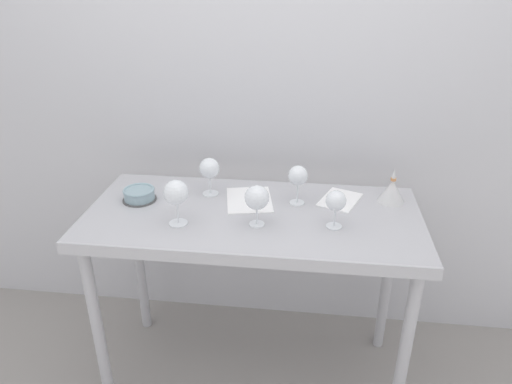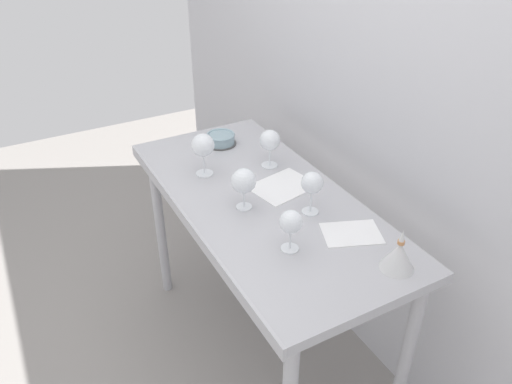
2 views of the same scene
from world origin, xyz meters
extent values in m
plane|color=gray|center=(0.00, 0.00, 0.00)|extent=(6.00, 6.00, 0.00)
cube|color=silver|center=(0.00, 0.49, 1.30)|extent=(3.80, 0.04, 2.60)
cube|color=#B2B2B7|center=(0.00, 0.00, 0.88)|extent=(1.40, 0.64, 0.04)
cube|color=#B2B2B7|center=(0.00, -0.33, 0.88)|extent=(1.40, 0.01, 0.05)
cylinder|color=#B2B2B7|center=(-0.64, -0.26, 0.43)|extent=(0.05, 0.05, 0.86)
cylinder|color=#B2B2B7|center=(-0.64, 0.26, 0.43)|extent=(0.05, 0.05, 0.86)
cylinder|color=#B2B2B7|center=(0.64, 0.26, 0.43)|extent=(0.05, 0.05, 0.86)
cylinder|color=white|center=(-0.28, -0.13, 0.90)|extent=(0.08, 0.08, 0.00)
cylinder|color=white|center=(-0.28, -0.13, 0.95)|extent=(0.01, 0.01, 0.09)
sphere|color=white|center=(-0.28, -0.13, 1.04)|extent=(0.10, 0.10, 0.10)
cylinder|color=#5B1126|center=(-0.28, -0.13, 1.02)|extent=(0.07, 0.07, 0.02)
cylinder|color=white|center=(0.18, 0.11, 0.90)|extent=(0.07, 0.07, 0.00)
cylinder|color=white|center=(0.18, 0.11, 0.95)|extent=(0.01, 0.01, 0.09)
sphere|color=white|center=(0.18, 0.11, 1.03)|extent=(0.08, 0.08, 0.08)
cylinder|color=maroon|center=(0.18, 0.11, 1.02)|extent=(0.06, 0.06, 0.02)
cylinder|color=white|center=(0.33, -0.08, 0.90)|extent=(0.06, 0.06, 0.00)
cylinder|color=white|center=(0.33, -0.08, 0.94)|extent=(0.01, 0.01, 0.08)
sphere|color=white|center=(0.33, -0.08, 1.02)|extent=(0.08, 0.08, 0.08)
cylinder|color=maroon|center=(0.33, -0.08, 1.00)|extent=(0.06, 0.06, 0.02)
cylinder|color=white|center=(-0.21, 0.15, 0.90)|extent=(0.07, 0.07, 0.00)
cylinder|color=white|center=(-0.21, 0.15, 0.95)|extent=(0.01, 0.01, 0.08)
sphere|color=white|center=(-0.21, 0.15, 1.03)|extent=(0.09, 0.09, 0.09)
cylinder|color=maroon|center=(-0.21, 0.15, 1.01)|extent=(0.06, 0.06, 0.02)
cylinder|color=white|center=(0.03, -0.10, 0.90)|extent=(0.06, 0.06, 0.00)
cylinder|color=white|center=(0.03, -0.10, 0.94)|extent=(0.01, 0.01, 0.08)
sphere|color=white|center=(0.03, -0.10, 1.02)|extent=(0.10, 0.10, 0.10)
cylinder|color=maroon|center=(0.03, -0.10, 1.00)|extent=(0.07, 0.07, 0.02)
cube|color=white|center=(-0.03, 0.11, 0.90)|extent=(0.24, 0.29, 0.00)
cube|color=white|center=(0.37, 0.16, 0.90)|extent=(0.21, 0.25, 0.00)
cylinder|color=#4C4C4C|center=(-0.51, 0.05, 0.90)|extent=(0.15, 0.15, 0.01)
cylinder|color=#8CA8B2|center=(-0.51, 0.05, 0.93)|extent=(0.13, 0.13, 0.04)
torus|color=#8CA8B2|center=(-0.51, 0.05, 0.95)|extent=(0.14, 0.14, 0.01)
cone|color=silver|center=(0.59, 0.17, 0.95)|extent=(0.12, 0.12, 0.10)
cylinder|color=#C17F4C|center=(0.59, 0.17, 1.01)|extent=(0.02, 0.02, 0.01)
cone|color=silver|center=(0.59, 0.17, 1.03)|extent=(0.02, 0.02, 0.04)
camera|label=1|loc=(0.22, -1.74, 1.84)|focal=33.19mm
camera|label=2|loc=(1.48, -0.84, 1.99)|focal=35.16mm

